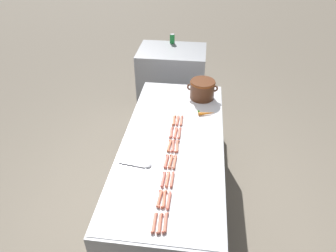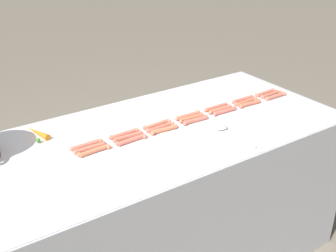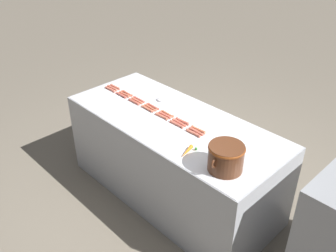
# 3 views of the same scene
# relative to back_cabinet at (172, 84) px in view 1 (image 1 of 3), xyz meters

# --- Properties ---
(ground_plane) EXTENTS (20.00, 20.00, 0.00)m
(ground_plane) POSITION_rel_back_cabinet_xyz_m (0.20, -1.65, -0.51)
(ground_plane) COLOR #756B5B
(griddle_counter) EXTENTS (0.89, 2.08, 0.86)m
(griddle_counter) POSITION_rel_back_cabinet_xyz_m (0.20, -1.65, -0.08)
(griddle_counter) COLOR #ADAFB5
(griddle_counter) RESTS_ON ground_plane
(back_cabinet) EXTENTS (0.89, 0.64, 1.02)m
(back_cabinet) POSITION_rel_back_cabinet_xyz_m (0.00, 0.00, 0.00)
(back_cabinet) COLOR #939599
(back_cabinet) RESTS_ON ground_plane
(hot_dog_0) EXTENTS (0.03, 0.16, 0.02)m
(hot_dog_0) POSITION_rel_back_cabinet_xyz_m (0.17, -2.53, 0.36)
(hot_dog_0) COLOR #D26E56
(hot_dog_0) RESTS_ON griddle_counter
(hot_dog_1) EXTENTS (0.03, 0.16, 0.02)m
(hot_dog_1) POSITION_rel_back_cabinet_xyz_m (0.18, -2.33, 0.36)
(hot_dog_1) COLOR #D4694E
(hot_dog_1) RESTS_ON griddle_counter
(hot_dog_2) EXTENTS (0.03, 0.16, 0.02)m
(hot_dog_2) POSITION_rel_back_cabinet_xyz_m (0.18, -2.14, 0.36)
(hot_dog_2) COLOR #D16455
(hot_dog_2) RESTS_ON griddle_counter
(hot_dog_3) EXTENTS (0.03, 0.16, 0.02)m
(hot_dog_3) POSITION_rel_back_cabinet_xyz_m (0.18, -1.94, 0.36)
(hot_dog_3) COLOR #D66653
(hot_dog_3) RESTS_ON griddle_counter
(hot_dog_4) EXTENTS (0.03, 0.16, 0.02)m
(hot_dog_4) POSITION_rel_back_cabinet_xyz_m (0.18, -1.75, 0.36)
(hot_dog_4) COLOR #D7724E
(hot_dog_4) RESTS_ON griddle_counter
(hot_dog_5) EXTENTS (0.03, 0.16, 0.02)m
(hot_dog_5) POSITION_rel_back_cabinet_xyz_m (0.17, -1.56, 0.36)
(hot_dog_5) COLOR #D66955
(hot_dog_5) RESTS_ON griddle_counter
(hot_dog_6) EXTENTS (0.03, 0.16, 0.02)m
(hot_dog_6) POSITION_rel_back_cabinet_xyz_m (0.18, -1.37, 0.36)
(hot_dog_6) COLOR #D3714E
(hot_dog_6) RESTS_ON griddle_counter
(hot_dog_7) EXTENTS (0.03, 0.16, 0.02)m
(hot_dog_7) POSITION_rel_back_cabinet_xyz_m (0.21, -2.53, 0.36)
(hot_dog_7) COLOR #CA6A53
(hot_dog_7) RESTS_ON griddle_counter
(hot_dog_8) EXTENTS (0.03, 0.16, 0.02)m
(hot_dog_8) POSITION_rel_back_cabinet_xyz_m (0.21, -2.33, 0.36)
(hot_dog_8) COLOR #D06C4F
(hot_dog_8) RESTS_ON griddle_counter
(hot_dog_9) EXTENTS (0.03, 0.16, 0.02)m
(hot_dog_9) POSITION_rel_back_cabinet_xyz_m (0.21, -2.14, 0.36)
(hot_dog_9) COLOR #D37053
(hot_dog_9) RESTS_ON griddle_counter
(hot_dog_10) EXTENTS (0.03, 0.16, 0.02)m
(hot_dog_10) POSITION_rel_back_cabinet_xyz_m (0.21, -1.94, 0.36)
(hot_dog_10) COLOR #C96B4C
(hot_dog_10) RESTS_ON griddle_counter
(hot_dog_11) EXTENTS (0.03, 0.16, 0.02)m
(hot_dog_11) POSITION_rel_back_cabinet_xyz_m (0.21, -1.75, 0.36)
(hot_dog_11) COLOR #D36652
(hot_dog_11) RESTS_ON griddle_counter
(hot_dog_12) EXTENTS (0.03, 0.16, 0.02)m
(hot_dog_12) POSITION_rel_back_cabinet_xyz_m (0.21, -1.56, 0.36)
(hot_dog_12) COLOR #D86751
(hot_dog_12) RESTS_ON griddle_counter
(hot_dog_13) EXTENTS (0.02, 0.16, 0.02)m
(hot_dog_13) POSITION_rel_back_cabinet_xyz_m (0.21, -1.37, 0.36)
(hot_dog_13) COLOR #D06953
(hot_dog_13) RESTS_ON griddle_counter
(hot_dog_14) EXTENTS (0.03, 0.16, 0.02)m
(hot_dog_14) POSITION_rel_back_cabinet_xyz_m (0.24, -2.52, 0.36)
(hot_dog_14) COLOR #D16B55
(hot_dog_14) RESTS_ON griddle_counter
(hot_dog_15) EXTENTS (0.02, 0.16, 0.02)m
(hot_dog_15) POSITION_rel_back_cabinet_xyz_m (0.24, -2.34, 0.36)
(hot_dog_15) COLOR #D26452
(hot_dog_15) RESTS_ON griddle_counter
(hot_dog_16) EXTENTS (0.02, 0.16, 0.02)m
(hot_dog_16) POSITION_rel_back_cabinet_xyz_m (0.24, -2.14, 0.36)
(hot_dog_16) COLOR #D2644F
(hot_dog_16) RESTS_ON griddle_counter
(hot_dog_17) EXTENTS (0.03, 0.16, 0.02)m
(hot_dog_17) POSITION_rel_back_cabinet_xyz_m (0.24, -1.95, 0.36)
(hot_dog_17) COLOR #D36F53
(hot_dog_17) RESTS_ON griddle_counter
(hot_dog_18) EXTENTS (0.03, 0.16, 0.02)m
(hot_dog_18) POSITION_rel_back_cabinet_xyz_m (0.24, -1.75, 0.36)
(hot_dog_18) COLOR #D36B50
(hot_dog_18) RESTS_ON griddle_counter
(hot_dog_19) EXTENTS (0.03, 0.16, 0.02)m
(hot_dog_19) POSITION_rel_back_cabinet_xyz_m (0.25, -1.56, 0.36)
(hot_dog_19) COLOR #D06955
(hot_dog_19) RESTS_ON griddle_counter
(hot_dog_20) EXTENTS (0.03, 0.16, 0.02)m
(hot_dog_20) POSITION_rel_back_cabinet_xyz_m (0.25, -1.37, 0.36)
(hot_dog_20) COLOR #D46C54
(hot_dog_20) RESTS_ON griddle_counter
(bean_pot) EXTENTS (0.33, 0.27, 0.20)m
(bean_pot) POSITION_rel_back_cabinet_xyz_m (0.43, -0.89, 0.46)
(bean_pot) COLOR #562D19
(bean_pot) RESTS_ON griddle_counter
(serving_spoon) EXTENTS (0.27, 0.08, 0.02)m
(serving_spoon) POSITION_rel_back_cabinet_xyz_m (-0.01, -2.01, 0.35)
(serving_spoon) COLOR #B7B7BC
(serving_spoon) RESTS_ON griddle_counter
(carrot) EXTENTS (0.18, 0.08, 0.03)m
(carrot) POSITION_rel_back_cabinet_xyz_m (0.48, -1.21, 0.36)
(carrot) COLOR orange
(carrot) RESTS_ON griddle_counter
(soda_can) EXTENTS (0.07, 0.07, 0.13)m
(soda_can) POSITION_rel_back_cabinet_xyz_m (-0.02, 0.24, 0.57)
(soda_can) COLOR #1E8C38
(soda_can) RESTS_ON back_cabinet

